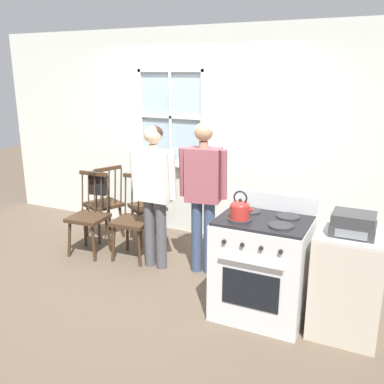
{
  "coord_description": "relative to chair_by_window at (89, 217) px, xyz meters",
  "views": [
    {
      "loc": [
        2.32,
        -3.64,
        2.15
      ],
      "look_at": [
        0.55,
        0.03,
        1.0
      ],
      "focal_mm": 40.0,
      "sensor_mm": 36.0,
      "label": 1
    }
  ],
  "objects": [
    {
      "name": "person_elderly_left",
      "position": [
        0.91,
        0.02,
        0.51
      ],
      "size": [
        0.55,
        0.22,
        1.6
      ],
      "rotation": [
        0.0,
        0.0,
        -0.01
      ],
      "color": "#4C4C51",
      "rests_on": "ground_plane"
    },
    {
      "name": "chair_by_window",
      "position": [
        0.0,
        0.0,
        0.0
      ],
      "size": [
        0.45,
        0.43,
        0.99
      ],
      "rotation": [
        0.0,
        0.0,
        0.07
      ],
      "color": "#3D2819",
      "rests_on": "ground_plane"
    },
    {
      "name": "person_teen_center",
      "position": [
        1.45,
        0.13,
        0.53
      ],
      "size": [
        0.53,
        0.27,
        1.65
      ],
      "rotation": [
        0.0,
        0.0,
        0.16
      ],
      "color": "#384766",
      "rests_on": "ground_plane"
    },
    {
      "name": "ground_plane",
      "position": [
        0.92,
        -0.21,
        -0.46
      ],
      "size": [
        16.0,
        16.0,
        0.0
      ],
      "primitive_type": "plane",
      "color": "brown"
    },
    {
      "name": "handbag",
      "position": [
        -0.02,
        0.23,
        0.36
      ],
      "size": [
        0.23,
        0.2,
        0.31
      ],
      "color": "black",
      "rests_on": "chair_by_window"
    },
    {
      "name": "wall_back",
      "position": [
        0.94,
        1.19,
        0.88
      ],
      "size": [
        6.4,
        0.16,
        2.7
      ],
      "color": "silver",
      "rests_on": "ground_plane"
    },
    {
      "name": "potted_plant",
      "position": [
        0.5,
        1.1,
        0.56
      ],
      "size": [
        0.17,
        0.17,
        0.22
      ],
      "color": "#42474C",
      "rests_on": "wall_back"
    },
    {
      "name": "chair_center_cluster",
      "position": [
        -0.15,
        0.49,
        0.0
      ],
      "size": [
        0.53,
        0.54,
        0.99
      ],
      "rotation": [
        0.0,
        0.0,
        -1.97
      ],
      "color": "#3D2819",
      "rests_on": "ground_plane"
    },
    {
      "name": "side_counter",
      "position": [
        3.0,
        -0.41,
        -0.01
      ],
      "size": [
        0.55,
        0.5,
        0.9
      ],
      "color": "beige",
      "rests_on": "ground_plane"
    },
    {
      "name": "chair_near_wall",
      "position": [
        0.43,
        0.67,
        0.0
      ],
      "size": [
        0.58,
        0.57,
        0.99
      ],
      "rotation": [
        0.0,
        0.0,
        -0.65
      ],
      "color": "#3D2819",
      "rests_on": "ground_plane"
    },
    {
      "name": "chair_near_stove",
      "position": [
        0.56,
        0.12,
        0.0
      ],
      "size": [
        0.45,
        0.43,
        0.99
      ],
      "rotation": [
        0.0,
        0.0,
        0.07
      ],
      "color": "#3D2819",
      "rests_on": "ground_plane"
    },
    {
      "name": "stereo",
      "position": [
        3.0,
        -0.43,
        0.53
      ],
      "size": [
        0.34,
        0.29,
        0.18
      ],
      "color": "#38383A",
      "rests_on": "side_counter"
    },
    {
      "name": "stove",
      "position": [
        2.28,
        -0.43,
        0.01
      ],
      "size": [
        0.79,
        0.68,
        1.08
      ],
      "color": "silver",
      "rests_on": "ground_plane"
    },
    {
      "name": "kettle",
      "position": [
        2.1,
        -0.56,
        0.57
      ],
      "size": [
        0.21,
        0.17,
        0.25
      ],
      "color": "red",
      "rests_on": "stove"
    }
  ]
}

